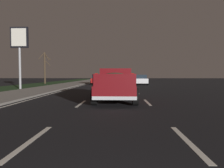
% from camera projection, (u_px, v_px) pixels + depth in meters
% --- Properties ---
extents(ground, '(144.00, 144.00, 0.00)m').
position_uv_depth(ground, '(118.00, 86.00, 27.51)').
color(ground, black).
extents(sidewalk_shoulder, '(108.00, 4.00, 0.12)m').
position_uv_depth(sidewalk_shoulder, '(64.00, 85.00, 27.79)').
color(sidewalk_shoulder, gray).
rests_on(sidewalk_shoulder, ground).
extents(grass_verge, '(108.00, 6.00, 0.01)m').
position_uv_depth(grass_verge, '(29.00, 86.00, 27.97)').
color(grass_verge, '#1E3819').
rests_on(grass_verge, ground).
extents(lane_markings, '(108.00, 7.04, 0.01)m').
position_uv_depth(lane_markings, '(98.00, 85.00, 30.34)').
color(lane_markings, silver).
rests_on(lane_markings, ground).
extents(pickup_truck, '(5.43, 2.29, 1.87)m').
position_uv_depth(pickup_truck, '(115.00, 84.00, 11.55)').
color(pickup_truck, maroon).
rests_on(pickup_truck, ground).
extents(sedan_red, '(4.41, 2.04, 1.54)m').
position_uv_depth(sedan_red, '(98.00, 79.00, 32.64)').
color(sedan_red, maroon).
rests_on(sedan_red, ground).
extents(sedan_white, '(4.45, 2.10, 1.54)m').
position_uv_depth(sedan_white, '(140.00, 80.00, 30.71)').
color(sedan_white, silver).
rests_on(sedan_white, ground).
extents(sedan_silver, '(4.42, 2.05, 1.54)m').
position_uv_depth(sedan_silver, '(117.00, 79.00, 41.38)').
color(sedan_silver, '#B2B5BA').
rests_on(sedan_silver, ground).
extents(gas_price_sign, '(0.27, 1.90, 6.60)m').
position_uv_depth(gas_price_sign, '(19.00, 43.00, 21.21)').
color(gas_price_sign, '#99999E').
rests_on(gas_price_sign, ground).
extents(bare_tree_far, '(1.29, 1.94, 5.48)m').
position_uv_depth(bare_tree_far, '(45.00, 67.00, 34.49)').
color(bare_tree_far, '#423323').
rests_on(bare_tree_far, ground).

